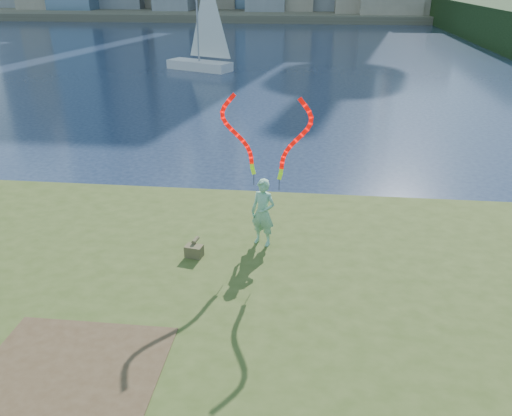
# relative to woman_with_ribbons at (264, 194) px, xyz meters

# --- Properties ---
(ground) EXTENTS (320.00, 320.00, 0.00)m
(ground) POSITION_rel_woman_with_ribbons_xyz_m (-0.74, -1.94, -2.19)
(ground) COLOR #18243C
(ground) RESTS_ON ground
(grassy_knoll) EXTENTS (20.00, 18.00, 0.80)m
(grassy_knoll) POSITION_rel_woman_with_ribbons_xyz_m (-0.74, -4.24, -1.86)
(grassy_knoll) COLOR #3A4A1A
(grassy_knoll) RESTS_ON ground
(dirt_patch) EXTENTS (3.20, 3.00, 0.02)m
(dirt_patch) POSITION_rel_woman_with_ribbons_xyz_m (-2.94, -5.14, -1.38)
(dirt_patch) COLOR #47331E
(dirt_patch) RESTS_ON grassy_knoll
(far_shore) EXTENTS (320.00, 40.00, 1.20)m
(far_shore) POSITION_rel_woman_with_ribbons_xyz_m (-0.74, 93.06, -1.59)
(far_shore) COLOR #504B3B
(far_shore) RESTS_ON ground
(woman_with_ribbons) EXTENTS (1.95, 0.84, 4.14)m
(woman_with_ribbons) POSITION_rel_woman_with_ribbons_xyz_m (0.00, 0.00, 0.00)
(woman_with_ribbons) COLOR #1B7F47
(woman_with_ribbons) RESTS_ON grassy_knoll
(canvas_bag) EXTENTS (0.46, 0.52, 0.40)m
(canvas_bag) POSITION_rel_woman_with_ribbons_xyz_m (-1.64, -0.86, -1.23)
(canvas_bag) COLOR brown
(canvas_bag) RESTS_ON grassy_knoll
(sailboat) EXTENTS (5.75, 3.86, 8.87)m
(sailboat) POSITION_rel_woman_with_ribbons_xyz_m (-7.92, 29.89, -0.67)
(sailboat) COLOR silver
(sailboat) RESTS_ON ground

